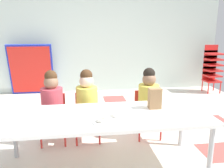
{
  "coord_description": "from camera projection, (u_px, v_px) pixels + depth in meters",
  "views": [
    {
      "loc": [
        -0.24,
        -2.76,
        1.42
      ],
      "look_at": [
        0.11,
        -0.31,
        0.82
      ],
      "focal_mm": 38.12,
      "sensor_mm": 36.0,
      "label": 1
    }
  ],
  "objects": [
    {
      "name": "kid_chair_red_stack",
      "position": [
        212.0,
        66.0,
        5.21
      ],
      "size": [
        0.32,
        0.3,
        1.04
      ],
      "color": "red",
      "rests_on": "ground_plane"
    },
    {
      "name": "donut_powdered_on_plate",
      "position": [
        102.0,
        120.0,
        2.16
      ],
      "size": [
        0.1,
        0.1,
        0.03
      ],
      "primitive_type": "torus",
      "color": "white",
      "rests_on": "craft_table"
    },
    {
      "name": "seated_child_middle_seat",
      "position": [
        87.0,
        99.0,
        2.93
      ],
      "size": [
        0.32,
        0.31,
        0.92
      ],
      "color": "red",
      "rests_on": "ground_plane"
    },
    {
      "name": "back_wall",
      "position": [
        89.0,
        28.0,
        5.17
      ],
      "size": [
        5.9,
        0.1,
        2.78
      ],
      "primitive_type": "cube",
      "color": "#B2C1B7",
      "rests_on": "ground_plane"
    },
    {
      "name": "paper_bag_brown",
      "position": [
        155.0,
        98.0,
        2.51
      ],
      "size": [
        0.13,
        0.09,
        0.22
      ],
      "primitive_type": "cube",
      "color": "#9E754C",
      "rests_on": "craft_table"
    },
    {
      "name": "seated_child_far_right",
      "position": [
        148.0,
        96.0,
        3.03
      ],
      "size": [
        0.32,
        0.31,
        0.92
      ],
      "color": "red",
      "rests_on": "ground_plane"
    },
    {
      "name": "paper_plate_near_edge",
      "position": [
        102.0,
        122.0,
        2.16
      ],
      "size": [
        0.18,
        0.18,
        0.01
      ],
      "primitive_type": "cylinder",
      "color": "white",
      "rests_on": "craft_table"
    },
    {
      "name": "craft_table",
      "position": [
        105.0,
        119.0,
        2.36
      ],
      "size": [
        2.08,
        0.77,
        0.57
      ],
      "color": "white",
      "rests_on": "ground_plane"
    },
    {
      "name": "folded_activity_table",
      "position": [
        31.0,
        70.0,
        5.01
      ],
      "size": [
        0.9,
        0.29,
        1.09
      ],
      "color": "#1E33BF",
      "rests_on": "ground_plane"
    },
    {
      "name": "donut_powdered_loose",
      "position": [
        116.0,
        115.0,
        2.31
      ],
      "size": [
        0.1,
        0.1,
        0.03
      ],
      "primitive_type": "torus",
      "color": "white",
      "rests_on": "craft_table"
    },
    {
      "name": "seated_child_near_camera",
      "position": [
        52.0,
        100.0,
        2.87
      ],
      "size": [
        0.32,
        0.32,
        0.92
      ],
      "color": "red",
      "rests_on": "ground_plane"
    },
    {
      "name": "ground_plane",
      "position": [
        101.0,
        142.0,
        3.02
      ],
      "size": [
        5.9,
        5.14,
        0.02
      ],
      "color": "silver"
    }
  ]
}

